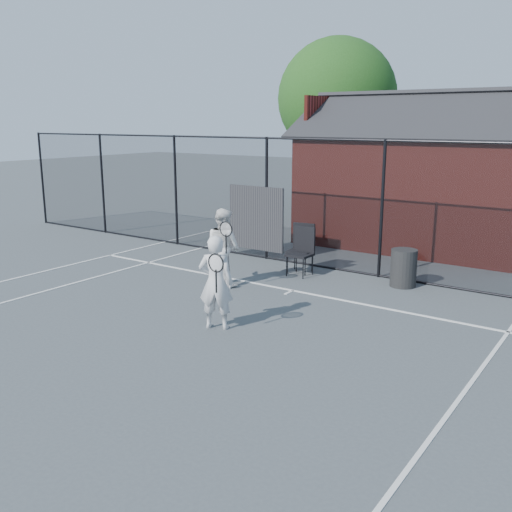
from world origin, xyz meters
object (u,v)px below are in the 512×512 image
Objects in this scene: clubhouse at (422,186)px; chair_left at (300,249)px; player_front at (216,282)px; chair_right at (300,253)px; waste_bin at (403,268)px; player_back at (223,247)px.

clubhouse is 6.03× the size of chair_left.
player_front is 3.71m from chair_right.
chair_left is 2.36m from waste_bin.
chair_right is (-1.00, -4.90, -1.08)m from clubhouse.
player_front is 4.49m from waste_bin.
player_back reaches higher than chair_left.
player_back reaches higher than player_front.
chair_left is at bearing -173.48° from waste_bin.
player_back is 1.54× the size of chair_right.
waste_bin is (1.64, 4.16, -0.40)m from player_front.
chair_left is at bearing 100.09° from player_front.
chair_left is at bearing 119.46° from chair_right.
clubhouse is at bearing 87.06° from player_front.
player_back is at bearing -122.94° from chair_left.
waste_bin is at bearing -74.70° from clubhouse.
player_back is 3.77m from waste_bin.
player_front is at bearing -81.44° from chair_right.
waste_bin is (1.20, -4.40, -1.21)m from clubhouse.
player_back reaches higher than chair_right.
chair_right is at bearing 58.38° from player_back.
chair_left is 1.37× the size of waste_bin.
waste_bin is (2.20, 0.50, -0.13)m from chair_right.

